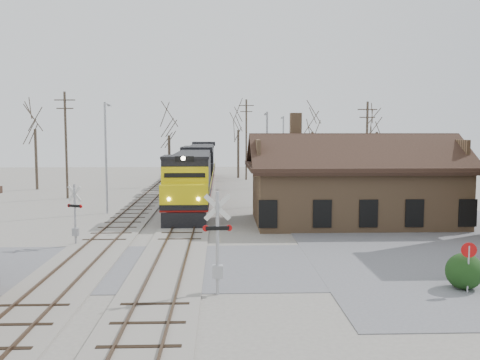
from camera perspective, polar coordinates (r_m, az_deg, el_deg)
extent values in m
plane|color=gray|center=(26.73, -7.46, -9.13)|extent=(140.00, 140.00, 0.00)
cube|color=#5E5E63|center=(26.73, -7.46, -9.10)|extent=(60.00, 9.00, 0.03)
cube|color=gray|center=(41.37, -5.50, -3.84)|extent=(3.40, 90.00, 0.12)
cube|color=#473323|center=(41.40, -6.49, -3.69)|extent=(0.08, 90.00, 0.14)
cube|color=#473323|center=(41.31, -4.50, -3.69)|extent=(0.08, 90.00, 0.14)
cube|color=gray|center=(41.89, -11.67, -3.81)|extent=(3.40, 90.00, 0.12)
cube|color=#473323|center=(41.99, -12.64, -3.65)|extent=(0.08, 90.00, 0.14)
cube|color=#473323|center=(41.75, -10.70, -3.67)|extent=(0.08, 90.00, 0.14)
cube|color=#8A6847|center=(39.21, 11.99, -1.58)|extent=(14.00, 8.00, 4.00)
cube|color=black|center=(39.01, 12.05, 1.48)|extent=(15.20, 9.20, 0.30)
cube|color=black|center=(36.73, 12.95, 2.79)|extent=(15.00, 4.71, 2.66)
cube|color=black|center=(41.19, 11.30, 3.09)|extent=(15.00, 4.71, 2.66)
cube|color=#8A6847|center=(39.64, 5.95, 5.54)|extent=(0.80, 0.80, 2.20)
cube|color=black|center=(39.85, -5.63, -3.41)|extent=(2.72, 4.35, 1.09)
cube|color=black|center=(53.84, -4.69, -1.10)|extent=(2.72, 4.35, 1.09)
cube|color=black|center=(46.73, -5.10, -1.03)|extent=(3.26, 21.74, 0.38)
cube|color=maroon|center=(46.76, -5.10, -1.32)|extent=(3.28, 21.74, 0.13)
cube|color=black|center=(47.93, -5.03, 1.16)|extent=(2.83, 15.76, 3.04)
cube|color=black|center=(38.57, -5.76, 0.12)|extent=(3.26, 3.04, 3.04)
cube|color=yellow|center=(36.84, -5.93, -1.58)|extent=(3.26, 1.96, 1.52)
cube|color=black|center=(36.01, -6.02, -4.36)|extent=(3.04, 0.25, 1.09)
cylinder|color=#FFF2CC|center=(35.62, -6.08, 2.31)|extent=(0.30, 0.10, 0.30)
cube|color=black|center=(61.90, -4.34, -0.25)|extent=(2.72, 4.35, 1.09)
cube|color=black|center=(75.96, -3.91, 0.80)|extent=(2.72, 4.35, 1.09)
cube|color=black|center=(68.86, -4.11, 1.05)|extent=(3.26, 21.74, 0.38)
cube|color=maroon|center=(68.87, -4.11, 0.85)|extent=(3.28, 21.74, 0.13)
cube|color=black|center=(70.11, -4.08, 2.51)|extent=(2.83, 15.76, 3.04)
cube|color=black|center=(60.72, -4.40, 2.06)|extent=(3.26, 3.04, 3.04)
cube|color=black|center=(58.94, -4.46, 1.06)|extent=(3.26, 1.96, 1.52)
cube|color=black|center=(58.02, -4.50, -0.63)|extent=(3.04, 0.25, 1.09)
cylinder|color=#A5A8AD|center=(21.72, -2.42, -6.79)|extent=(0.15, 0.15, 4.21)
cube|color=silver|center=(21.45, -2.43, -2.94)|extent=(1.10, 0.12, 1.10)
cube|color=silver|center=(21.45, -2.43, -2.94)|extent=(1.10, 0.12, 1.10)
cube|color=black|center=(21.59, -2.42, -5.15)|extent=(0.96, 0.21, 0.16)
cylinder|color=#B20C0C|center=(21.57, -3.68, -5.17)|extent=(0.26, 0.10, 0.25)
cylinder|color=#B20C0C|center=(21.63, -1.17, -5.13)|extent=(0.26, 0.10, 0.25)
cube|color=#A5A8AD|center=(21.99, -2.40, -9.74)|extent=(0.42, 0.32, 0.53)
cylinder|color=#A5A8AD|center=(32.19, -17.18, -3.60)|extent=(0.12, 0.12, 3.57)
cube|color=silver|center=(32.03, -17.25, -1.39)|extent=(0.87, 0.42, 0.93)
cube|color=silver|center=(32.03, -17.25, -1.39)|extent=(0.87, 0.42, 0.93)
cube|color=black|center=(32.12, -17.21, -2.65)|extent=(0.79, 0.47, 0.13)
cylinder|color=#B20C0C|center=(31.86, -16.65, -2.70)|extent=(0.23, 0.16, 0.21)
cylinder|color=#B20C0C|center=(32.37, -17.76, -2.61)|extent=(0.23, 0.16, 0.21)
cube|color=#A5A8AD|center=(32.36, -17.13, -5.32)|extent=(0.36, 0.27, 0.45)
cylinder|color=#A5A8AD|center=(23.99, 23.17, -8.78)|extent=(0.07, 0.07, 1.98)
cylinder|color=#B20C0C|center=(23.81, 23.24, -6.89)|extent=(0.63, 0.13, 0.63)
sphere|color=#163210|center=(24.59, 22.80, -8.97)|extent=(1.53, 1.53, 1.53)
cylinder|color=#A5A8AD|center=(43.72, -14.11, 2.27)|extent=(0.18, 0.18, 8.84)
cylinder|color=#A5A8AD|center=(44.59, -13.99, 7.89)|extent=(0.12, 1.80, 0.12)
cube|color=#A5A8AD|center=(45.37, -13.78, 7.72)|extent=(0.25, 0.50, 0.12)
cylinder|color=#A5A8AD|center=(46.63, 2.88, 2.23)|extent=(0.18, 0.18, 8.22)
cylinder|color=#A5A8AD|center=(47.47, 2.81, 7.13)|extent=(0.12, 1.80, 0.12)
cube|color=#A5A8AD|center=(48.27, 2.73, 6.99)|extent=(0.25, 0.50, 0.12)
cylinder|color=#A5A8AD|center=(62.69, 4.63, 3.05)|extent=(0.18, 0.18, 8.24)
cylinder|color=#A5A8AD|center=(63.55, 4.56, 6.70)|extent=(0.12, 1.80, 0.12)
cube|color=#A5A8AD|center=(64.34, 4.48, 6.60)|extent=(0.25, 0.50, 0.12)
cylinder|color=#382D23|center=(54.34, -18.06, 3.52)|extent=(0.24, 0.24, 10.31)
cube|color=#382D23|center=(54.39, -18.20, 8.11)|extent=(2.00, 0.10, 0.10)
cube|color=#382D23|center=(54.35, -18.17, 7.27)|extent=(1.60, 0.10, 0.10)
cylinder|color=#382D23|center=(70.85, 0.67, 4.30)|extent=(0.24, 0.24, 10.63)
cube|color=#382D23|center=(70.90, 0.68, 7.96)|extent=(2.00, 0.10, 0.10)
cube|color=#382D23|center=(70.87, 0.68, 7.31)|extent=(1.60, 0.10, 0.10)
cylinder|color=#382D23|center=(56.30, 13.36, 3.30)|extent=(0.24, 0.24, 9.52)
cube|color=#382D23|center=(56.30, 13.45, 7.33)|extent=(2.00, 0.10, 0.10)
cube|color=#382D23|center=(56.28, 13.43, 6.52)|extent=(1.60, 0.10, 0.10)
cylinder|color=#382D23|center=(63.68, -20.92, 2.07)|extent=(0.32, 0.32, 6.75)
cylinder|color=#382D23|center=(63.47, -7.55, 2.04)|extent=(0.32, 0.32, 6.01)
cylinder|color=#382D23|center=(73.87, -0.19, 2.80)|extent=(0.32, 0.32, 6.63)
cylinder|color=#382D23|center=(71.63, 7.70, 2.57)|extent=(0.32, 0.32, 6.39)
cylinder|color=#382D23|center=(68.95, 14.33, 2.34)|extent=(0.32, 0.32, 6.40)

